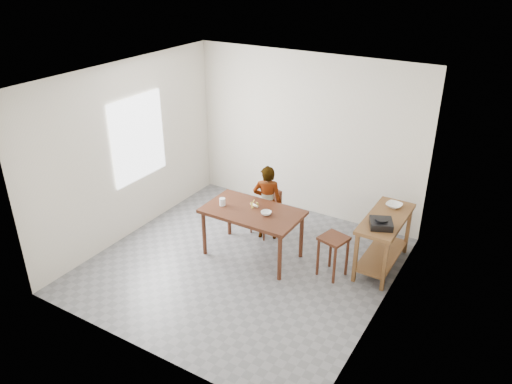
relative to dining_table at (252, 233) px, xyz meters
The scene contains 17 objects.
floor 0.50m from the dining_table, 90.00° to the right, with size 4.00×4.00×0.04m, color slate.
ceiling 2.36m from the dining_table, 90.00° to the right, with size 4.00×4.00×0.04m, color white.
wall_back 1.98m from the dining_table, 90.00° to the left, with size 4.00×0.04×2.70m, color silver.
wall_front 2.52m from the dining_table, 90.00° to the right, with size 4.00×0.04×2.70m, color silver.
wall_left 2.26m from the dining_table, behind, with size 0.04×4.00×2.70m, color silver.
wall_right 2.26m from the dining_table, ahead, with size 0.04×4.00×2.70m, color silver.
window_pane 2.27m from the dining_table, behind, with size 0.02×1.10×1.30m, color white.
dining_table is the anchor object (origin of this frame).
prep_counter 1.86m from the dining_table, 22.15° to the left, with size 0.50×1.20×0.80m, color brown, non-canonical shape.
child 0.62m from the dining_table, 98.11° to the left, with size 0.44×0.29×1.21m, color silver.
dining_chair 0.66m from the dining_table, 103.87° to the left, with size 0.37×0.37×0.76m, color #431F11, non-canonical shape.
stool 1.21m from the dining_table, ahead, with size 0.34×0.34×0.60m, color #431F11, non-canonical shape.
glass_tumbler 0.63m from the dining_table, 169.34° to the right, with size 0.09×0.09×0.11m, color white.
small_bowl 0.46m from the dining_table, ahead, with size 0.15×0.15×0.05m, color white.
banana 0.42m from the dining_table, 109.36° to the left, with size 0.17×0.12×0.06m, color gold, non-canonical shape.
serving_bowl 2.06m from the dining_table, 31.25° to the left, with size 0.22×0.22×0.06m, color white.
gas_burner 1.85m from the dining_table, 12.92° to the left, with size 0.29×0.29×0.10m, color black.
Camera 1 is at (3.26, -5.04, 4.10)m, focal length 35.00 mm.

